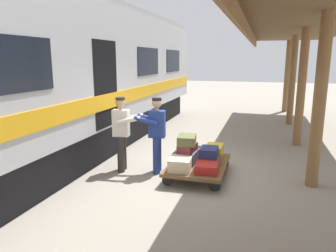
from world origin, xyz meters
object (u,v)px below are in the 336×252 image
object	(u,v)px
suitcase_slate_roller	(186,156)
porter_by_door	(122,131)
luggage_cart	(198,165)
suitcase_yellow_case	(214,151)
train_car	(51,78)
suitcase_red_plastic	(207,168)
suitcase_cream_canvas	(181,163)
suitcase_burgundy_valise	(188,148)
suitcase_brown_leather	(211,160)
suitcase_black_hardshell	(191,152)
suitcase_navy_fabric	(209,152)
porter_in_overalls	(156,133)
suitcase_olive_duffel	(187,140)

from	to	relation	value
suitcase_slate_roller	porter_by_door	size ratio (longest dim) A/B	0.36
luggage_cart	suitcase_yellow_case	bearing A→B (deg)	-118.91
luggage_cart	train_car	bearing A→B (deg)	-1.97
suitcase_slate_roller	suitcase_red_plastic	size ratio (longest dim) A/B	1.23
suitcase_cream_canvas	suitcase_red_plastic	distance (m)	0.54
suitcase_yellow_case	suitcase_burgundy_valise	distance (m)	0.75
suitcase_brown_leather	suitcase_black_hardshell	size ratio (longest dim) A/B	0.82
luggage_cart	suitcase_burgundy_valise	distance (m)	0.45
luggage_cart	suitcase_navy_fabric	size ratio (longest dim) A/B	3.68
luggage_cart	porter_by_door	world-z (taller)	porter_by_door
suitcase_black_hardshell	suitcase_cream_canvas	bearing A→B (deg)	90.00
suitcase_black_hardshell	suitcase_burgundy_valise	bearing A→B (deg)	93.87
suitcase_navy_fabric	luggage_cart	bearing A→B (deg)	-4.17
porter_by_door	suitcase_yellow_case	bearing A→B (deg)	-161.94
suitcase_cream_canvas	porter_in_overalls	bearing A→B (deg)	-33.70
luggage_cart	suitcase_slate_roller	distance (m)	0.32
luggage_cart	suitcase_slate_roller	bearing A→B (deg)	0.00
suitcase_burgundy_valise	porter_by_door	world-z (taller)	porter_by_door
suitcase_slate_roller	suitcase_olive_duffel	distance (m)	0.39
suitcase_brown_leather	suitcase_burgundy_valise	distance (m)	0.57
luggage_cart	suitcase_cream_canvas	xyz separation A→B (m)	(0.27, 0.49, 0.17)
train_car	porter_by_door	xyz separation A→B (m)	(-2.01, 0.29, -1.14)
suitcase_yellow_case	suitcase_burgundy_valise	world-z (taller)	suitcase_burgundy_valise
train_car	porter_by_door	bearing A→B (deg)	171.81
suitcase_slate_roller	train_car	bearing A→B (deg)	-2.13
luggage_cart	suitcase_black_hardshell	bearing A→B (deg)	-61.09
suitcase_red_plastic	suitcase_burgundy_valise	size ratio (longest dim) A/B	0.97
luggage_cart	porter_by_door	bearing A→B (deg)	5.29
suitcase_black_hardshell	suitcase_olive_duffel	xyz separation A→B (m)	(-0.02, 0.52, 0.43)
luggage_cart	suitcase_red_plastic	world-z (taller)	suitcase_red_plastic
suitcase_slate_roller	suitcase_burgundy_valise	xyz separation A→B (m)	(-0.04, 0.03, 0.21)
suitcase_brown_leather	suitcase_navy_fabric	distance (m)	0.19
suitcase_black_hardshell	porter_by_door	distance (m)	1.68
train_car	suitcase_yellow_case	bearing A→B (deg)	-174.82
suitcase_slate_roller	suitcase_cream_canvas	xyz separation A→B (m)	(0.00, 0.49, -0.00)
suitcase_slate_roller	suitcase_cream_canvas	size ratio (longest dim) A/B	1.02
suitcase_slate_roller	suitcase_yellow_case	size ratio (longest dim) A/B	1.10
suitcase_olive_duffel	suitcase_cream_canvas	bearing A→B (deg)	87.84
suitcase_yellow_case	suitcase_slate_roller	bearing A→B (deg)	42.16
suitcase_navy_fabric	porter_by_door	size ratio (longest dim) A/B	0.29
suitcase_navy_fabric	porter_by_door	xyz separation A→B (m)	(1.96, 0.14, 0.36)
suitcase_yellow_case	porter_by_door	bearing A→B (deg)	18.06
porter_by_door	suitcase_slate_roller	bearing A→B (deg)	-173.73
luggage_cart	suitcase_red_plastic	distance (m)	0.58
train_car	luggage_cart	xyz separation A→B (m)	(-3.73, 0.13, -1.81)
suitcase_cream_canvas	train_car	bearing A→B (deg)	-10.16
suitcase_cream_canvas	suitcase_black_hardshell	distance (m)	0.98
suitcase_burgundy_valise	porter_by_door	xyz separation A→B (m)	(1.49, 0.13, 0.30)
suitcase_cream_canvas	suitcase_navy_fabric	distance (m)	0.71
suitcase_yellow_case	suitcase_black_hardshell	bearing A→B (deg)	-0.00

